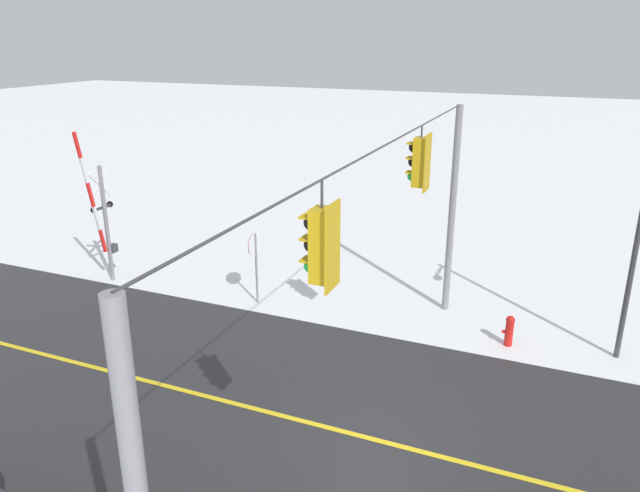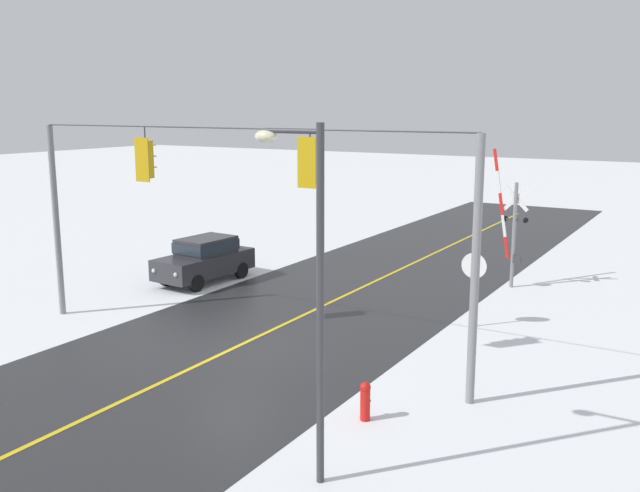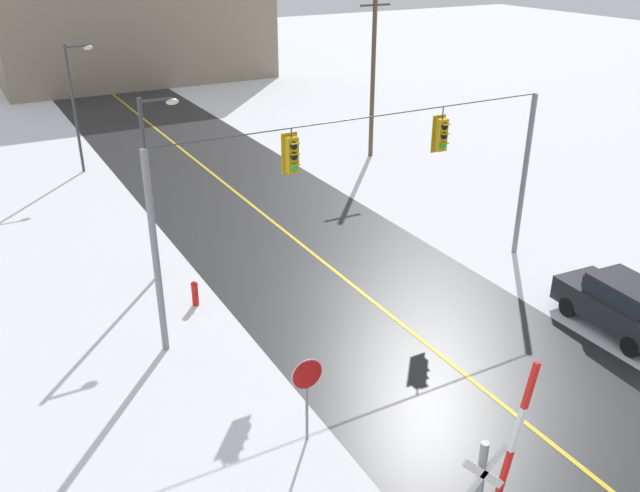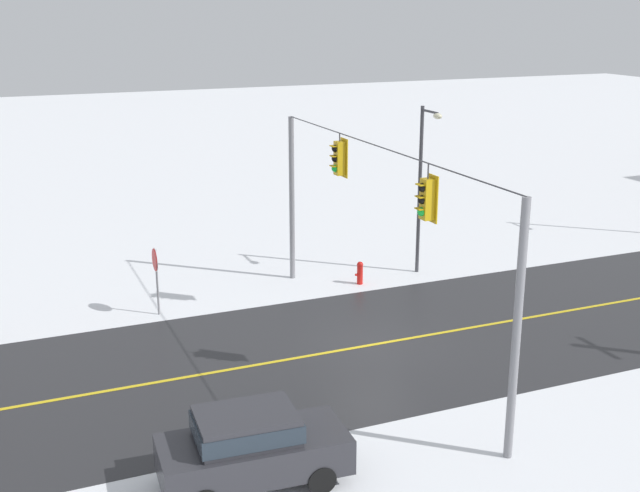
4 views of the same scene
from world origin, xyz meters
The scene contains 9 objects.
ground_plane centered at (0.00, 0.00, 0.00)m, with size 160.00×160.00×0.00m, color white.
road_asphalt centered at (0.00, 6.00, 0.00)m, with size 9.00×80.00×0.01m, color #28282B.
lane_centre_line centered at (0.00, 6.00, 0.01)m, with size 0.14×72.00×0.01m, color gold.
signal_span centered at (0.05, -0.01, 4.05)m, with size 14.20×0.47×6.22m.
stop_sign centered at (-5.15, -5.60, 1.71)m, with size 0.80×0.09×2.35m.
railroad_crossing centered at (-4.76, -11.11, 2.36)m, with size 1.43×0.31×5.23m.
parked_car_charcoal centered at (5.76, -5.83, 0.95)m, with size 2.03×4.29×1.74m.
streetlamp_near centered at (-5.59, 4.79, 3.92)m, with size 1.39×0.28×6.50m.
fire_hydrant centered at (-5.33, 2.07, 0.47)m, with size 0.24×0.31×0.88m.
Camera 2 is at (-11.80, 14.92, 6.75)m, focal length 39.36 mm.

